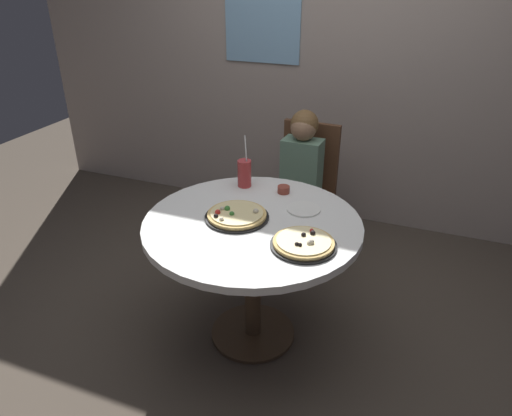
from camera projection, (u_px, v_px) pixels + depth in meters
ground_plane at (253, 333)px, 2.72m from camera, size 8.00×8.00×0.00m
wall_with_window at (335, 34)px, 3.44m from camera, size 5.20×0.14×2.90m
dining_table at (253, 239)px, 2.42m from camera, size 1.12×1.12×0.75m
chair_wooden at (305, 183)px, 3.31m from camera, size 0.42×0.42×0.95m
diner_child at (297, 200)px, 3.18m from camera, size 0.27×0.42×1.08m
pizza_veggie at (236, 215)px, 2.39m from camera, size 0.33×0.33×0.05m
pizza_cheese at (304, 243)px, 2.15m from camera, size 0.31×0.31×0.05m
soda_cup at (244, 173)px, 2.71m from camera, size 0.08×0.08×0.31m
sauce_bowl at (284, 189)px, 2.66m from camera, size 0.07×0.07×0.04m
plate_small at (304, 209)px, 2.48m from camera, size 0.18×0.18×0.01m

